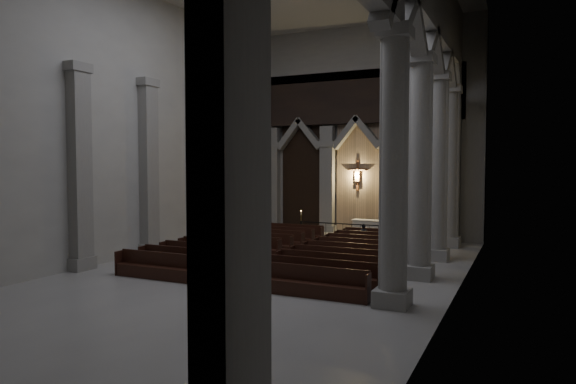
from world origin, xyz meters
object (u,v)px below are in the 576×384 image
(candle_stand_right, at_px, (385,238))
(pews, at_px, (292,254))
(altar_rail, at_px, (343,229))
(candle_stand_left, at_px, (301,230))
(worshipper, at_px, (363,236))
(altar, at_px, (368,228))

(candle_stand_right, bearing_deg, pews, -110.15)
(altar_rail, distance_m, candle_stand_right, 2.40)
(candle_stand_left, relative_size, worshipper, 1.26)
(altar_rail, relative_size, candle_stand_left, 3.27)
(altar_rail, bearing_deg, worshipper, -47.56)
(candle_stand_left, bearing_deg, pews, -69.22)
(candle_stand_left, relative_size, pews, 0.14)
(altar_rail, bearing_deg, pews, -90.00)
(pews, relative_size, worshipper, 8.79)
(altar_rail, relative_size, pews, 0.47)
(altar, height_order, altar_rail, altar)
(altar_rail, distance_m, pews, 6.58)
(altar_rail, height_order, candle_stand_right, candle_stand_right)
(candle_stand_left, distance_m, pews, 7.56)
(pews, bearing_deg, candle_stand_right, 69.85)
(altar, height_order, candle_stand_right, candle_stand_right)
(candle_stand_right, height_order, pews, candle_stand_right)
(candle_stand_left, bearing_deg, altar, 15.82)
(pews, distance_m, worshipper, 5.01)
(altar_rail, xyz_separation_m, candle_stand_left, (-2.68, 0.50, -0.24))
(altar_rail, height_order, pews, altar_rail)
(altar, bearing_deg, candle_stand_left, -164.18)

